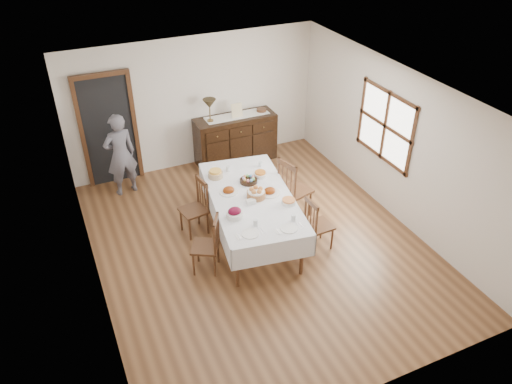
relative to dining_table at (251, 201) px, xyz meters
name	(u,v)px	position (x,y,z in m)	size (l,w,h in m)	color
ground	(259,244)	(0.04, -0.19, -0.74)	(6.00, 6.00, 0.00)	brown
room_shell	(238,145)	(-0.11, 0.23, 0.90)	(5.02, 6.02, 2.65)	white
dining_table	(251,201)	(0.00, 0.00, 0.00)	(1.59, 2.59, 0.84)	white
chair_left_near	(208,244)	(-0.89, -0.43, -0.26)	(0.53, 0.53, 0.94)	#4C2D1A
chair_left_far	(196,207)	(-0.75, 0.55, -0.25)	(0.46, 0.46, 0.97)	#4C2D1A
chair_right_near	(317,224)	(0.84, -0.64, -0.27)	(0.40, 0.40, 0.92)	#4C2D1A
chair_right_far	(293,188)	(0.90, 0.29, -0.17)	(0.58, 0.58, 1.13)	#4C2D1A
sideboard	(235,139)	(0.76, 2.53, -0.25)	(1.64, 0.59, 0.98)	black
person	(120,152)	(-1.59, 2.26, 0.10)	(0.53, 0.34, 1.69)	slate
bread_basket	(256,193)	(0.05, -0.07, 0.17)	(0.29, 0.29, 0.18)	#925E36
egg_basket	(249,180)	(0.12, 0.38, 0.13)	(0.29, 0.29, 0.11)	black
ham_platter_a	(229,191)	(-0.29, 0.24, 0.13)	(0.30, 0.30, 0.11)	white
ham_platter_b	(270,192)	(0.29, -0.05, 0.12)	(0.33, 0.33, 0.11)	white
beet_bowl	(235,213)	(-0.45, -0.41, 0.16)	(0.26, 0.26, 0.16)	white
carrot_bowl	(260,174)	(0.37, 0.47, 0.14)	(0.22, 0.22, 0.09)	white
pineapple_bowl	(216,174)	(-0.32, 0.75, 0.16)	(0.24, 0.24, 0.13)	tan
casserole_dish	(289,201)	(0.43, -0.43, 0.13)	(0.21, 0.21, 0.07)	white
butter_dish	(251,202)	(-0.10, -0.20, 0.13)	(0.15, 0.11, 0.07)	white
setting_left	(252,230)	(-0.36, -0.83, 0.12)	(0.44, 0.31, 0.10)	white
setting_right	(290,225)	(0.19, -0.95, 0.12)	(0.44, 0.31, 0.10)	white
glass_far_a	(228,169)	(-0.05, 0.85, 0.14)	(0.07, 0.07, 0.09)	silver
glass_far_b	(260,164)	(0.51, 0.77, 0.14)	(0.07, 0.07, 0.09)	silver
runner	(237,116)	(0.81, 2.56, 0.25)	(1.30, 0.35, 0.01)	white
table_lamp	(209,104)	(0.24, 2.53, 0.60)	(0.26, 0.26, 0.46)	brown
picture_frame	(237,110)	(0.79, 2.50, 0.38)	(0.22, 0.08, 0.28)	beige
deco_bowl	(261,110)	(1.35, 2.54, 0.27)	(0.20, 0.20, 0.06)	#4C2D1A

